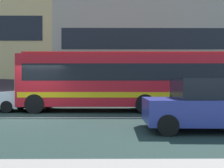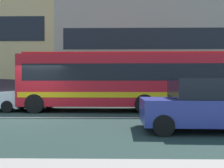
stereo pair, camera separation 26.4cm
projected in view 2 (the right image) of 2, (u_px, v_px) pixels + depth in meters
name	position (u px, v px, depth m)	size (l,w,h in m)	color
ground_plane	(25.00, 118.00, 9.78)	(160.00, 160.00, 0.00)	#1F302C
lane_centre_line	(25.00, 118.00, 9.78)	(60.00, 0.16, 0.01)	silver
hedge_row_far	(74.00, 99.00, 16.29)	(16.72, 1.10, 0.73)	#3B6524
apartment_block_right	(159.00, 55.00, 25.24)	(21.58, 10.99, 9.78)	#9F8F83
transit_bus	(129.00, 80.00, 12.28)	(11.90, 2.76, 3.22)	red
sedan_oncoming	(211.00, 106.00, 7.10)	(4.67, 2.01, 1.71)	navy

